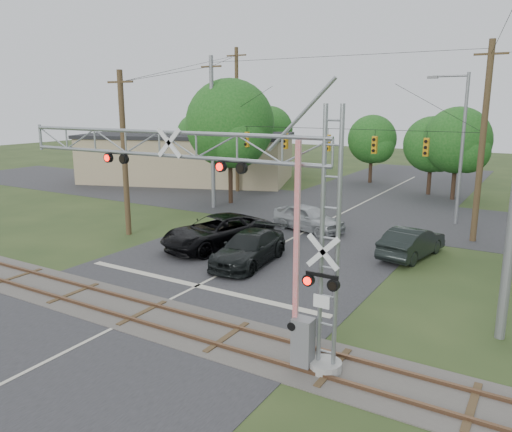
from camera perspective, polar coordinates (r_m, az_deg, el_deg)
The scene contains 14 objects.
ground at distance 19.13m, azimuth -17.05°, elevation -12.73°, with size 160.00×160.00×0.00m, color #2A3C1B.
road_main at distance 26.30m, azimuth -0.72°, elevation -5.03°, with size 14.00×90.00×0.02m, color #2A2A2C.
road_cross at distance 38.53m, azimuth 10.28°, elevation 0.53°, with size 90.00×12.00×0.02m, color #2A2A2C.
railroad_track at distance 20.36m, azimuth -12.83°, elevation -10.76°, with size 90.00×3.20×0.17m.
crossing_gantry at distance 16.14m, azimuth -4.30°, elevation 2.01°, with size 13.28×1.03×8.05m.
traffic_signal_span at distance 33.69m, azimuth 9.71°, elevation 8.61°, with size 19.34×0.36×11.50m.
pickup_black at distance 28.35m, azimuth -4.47°, elevation -1.83°, with size 3.05×6.62×1.84m, color black.
car_dark at distance 25.53m, azimuth -0.81°, elevation -3.70°, with size 2.27×5.59×1.62m, color black.
sedan_silver at distance 32.21m, azimuth 6.01°, elevation -0.21°, with size 2.00×4.97×1.70m, color #989C9F.
suv_dark at distance 27.87m, azimuth 17.39°, elevation -2.87°, with size 1.73×4.96×1.63m, color black.
commercial_building at distance 53.48m, azimuth -7.70°, elevation 6.69°, with size 23.43×17.22×4.93m.
streetlight at distance 35.82m, azimuth 22.24°, elevation 7.90°, with size 2.66×0.28×9.99m.
utility_poles at distance 34.19m, azimuth 14.25°, elevation 9.07°, with size 27.34×28.20×13.51m.
treeline at distance 43.37m, azimuth 15.27°, elevation 9.02°, with size 50.45×29.92×9.99m.
Camera 1 is at (13.16, -11.30, 8.06)m, focal length 35.00 mm.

